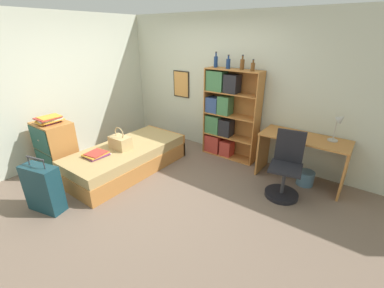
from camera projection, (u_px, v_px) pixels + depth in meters
ground_plane at (156, 182)px, 4.21m from camera, size 14.00×14.00×0.00m
wall_back at (215, 85)px, 4.99m from camera, size 10.00×0.09×2.60m
wall_left at (72, 87)px, 4.83m from camera, size 0.06×10.00×2.60m
bed at (128, 158)px, 4.52m from camera, size 0.97×2.09×0.44m
handbag at (120, 142)px, 4.32m from camera, size 0.36×0.23×0.38m
book_stack_on_bed at (96, 154)px, 4.08m from camera, size 0.32×0.38×0.06m
suitcase at (43, 188)px, 3.43m from camera, size 0.55×0.33×0.79m
dresser at (56, 148)px, 4.37m from camera, size 0.61×0.49×0.90m
magazine_pile_on_dresser at (49, 120)px, 4.15m from camera, size 0.33×0.38×0.11m
bookcase at (223, 114)px, 4.85m from camera, size 1.05×0.31×1.67m
bottle_green at (216, 61)px, 4.61m from camera, size 0.07×0.07×0.27m
bottle_brown at (228, 63)px, 4.44m from camera, size 0.07×0.07×0.23m
bottle_clear at (242, 64)px, 4.33m from camera, size 0.07×0.07×0.24m
bottle_blue at (253, 67)px, 4.17m from camera, size 0.07×0.07×0.19m
desk at (302, 151)px, 4.04m from camera, size 1.30×0.57×0.77m
desk_lamp at (339, 123)px, 3.69m from camera, size 0.19×0.14×0.44m
desk_chair at (284, 176)px, 3.76m from camera, size 0.51×0.52×0.98m
waste_bin at (305, 178)px, 4.10m from camera, size 0.26×0.26×0.23m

